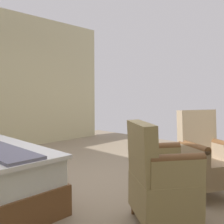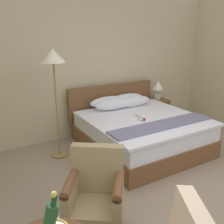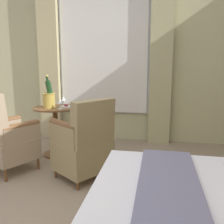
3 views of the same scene
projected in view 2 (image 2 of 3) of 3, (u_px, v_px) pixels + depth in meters
name	position (u px, v px, depth m)	size (l,w,h in m)	color
ground_plane	(189.00, 202.00, 3.15)	(7.29, 7.29, 0.00)	gray
wall_headboard_side	(90.00, 61.00, 5.00)	(5.91, 0.12, 3.02)	#C7BC92
bed	(139.00, 129.00, 4.60)	(1.97, 2.08, 1.02)	brown
nightstand	(157.00, 112.00, 5.78)	(0.47, 0.40, 0.59)	brown
bedside_lamp	(158.00, 88.00, 5.60)	(0.25, 0.25, 0.42)	#AEBCA4
floor_lamp_brass	(54.00, 65.00, 3.89)	(0.38, 0.38, 1.82)	olive
wine_glass_near_bucket	(57.00, 219.00, 1.72)	(0.07, 0.07, 0.14)	white
armchair_by_window	(96.00, 202.00, 2.52)	(0.76, 0.76, 0.96)	brown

